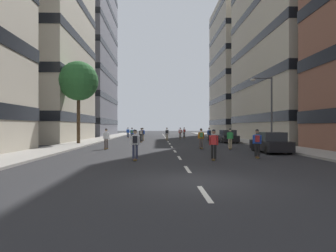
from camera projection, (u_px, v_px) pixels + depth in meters
ground_plane at (167, 141)px, 41.31m from camera, size 183.38×183.38×0.00m
sidewalk_left at (100, 139)px, 44.79m from camera, size 3.25×84.05×0.14m
sidewalk_right at (232, 139)px, 45.47m from camera, size 3.25×84.05×0.14m
lane_markings at (167, 140)px, 43.75m from camera, size 0.16×72.20×0.01m
building_left_mid at (15, 25)px, 40.12m from camera, size 17.50×17.89×30.43m
building_left_far at (70, 55)px, 64.97m from camera, size 17.50×23.36×34.32m
building_right_mid at (315, 11)px, 41.52m from camera, size 17.50×23.22×35.31m
building_right_far at (256, 70)px, 66.37m from camera, size 17.50×18.22×28.45m
parked_car_near at (271, 143)px, 22.55m from camera, size 1.82×4.40×1.52m
parked_car_mid at (228, 137)px, 36.34m from camera, size 1.82×4.40×1.52m
street_tree_near at (78, 81)px, 32.69m from camera, size 4.22×4.22×8.81m
streetlamp_right at (268, 103)px, 28.98m from camera, size 2.13×0.30×6.50m
skater_0 at (128, 132)px, 52.19m from camera, size 0.56×0.92×1.78m
skater_1 at (184, 132)px, 52.62m from camera, size 0.56×0.92×1.78m
skater_2 at (141, 134)px, 37.20m from camera, size 0.54×0.91×1.78m
skater_3 at (230, 138)px, 26.03m from camera, size 0.56×0.92×1.78m
skater_4 at (132, 133)px, 43.69m from camera, size 0.55×0.92×1.78m
skater_5 at (257, 142)px, 18.69m from camera, size 0.57×0.92×1.78m
skater_6 at (167, 133)px, 43.00m from camera, size 0.54×0.91×1.78m
skater_7 at (201, 137)px, 26.62m from camera, size 0.53×0.90×1.78m
skater_8 at (143, 133)px, 41.46m from camera, size 0.57×0.92×1.78m
skater_9 at (214, 143)px, 17.48m from camera, size 0.57×0.92×1.78m
skater_10 at (180, 132)px, 48.84m from camera, size 0.56×0.92×1.78m
skater_11 at (135, 143)px, 17.40m from camera, size 0.54×0.91×1.78m
skater_12 at (106, 138)px, 25.89m from camera, size 0.55×0.91×1.78m
skater_13 at (209, 134)px, 39.82m from camera, size 0.57×0.92×1.78m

